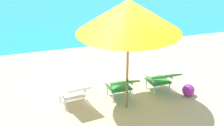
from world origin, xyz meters
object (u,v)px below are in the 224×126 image
object	(u,v)px
lounge_chair_center	(121,85)
beach_umbrella_center	(129,16)
beach_ball	(188,90)
lounge_chair_left	(73,92)
lounge_chair_right	(162,79)

from	to	relation	value
lounge_chair_center	beach_umbrella_center	world-z (taller)	beach_umbrella_center
beach_ball	lounge_chair_center	bearing A→B (deg)	168.84
lounge_chair_left	beach_ball	bearing A→B (deg)	-6.76
lounge_chair_center	lounge_chair_right	size ratio (longest dim) A/B	0.99
lounge_chair_right	beach_umbrella_center	size ratio (longest dim) A/B	0.29
lounge_chair_right	beach_ball	distance (m)	0.71
lounge_chair_right	beach_umbrella_center	distance (m)	2.06
lounge_chair_right	lounge_chair_center	bearing A→B (deg)	-179.94
lounge_chair_center	lounge_chair_right	distance (m)	1.07
lounge_chair_center	beach_umbrella_center	bearing A→B (deg)	-90.11
lounge_chair_right	beach_umbrella_center	bearing A→B (deg)	-161.90
beach_umbrella_center	beach_ball	size ratio (longest dim) A/B	10.18
lounge_chair_left	beach_umbrella_center	bearing A→B (deg)	-17.20
beach_umbrella_center	lounge_chair_center	bearing A→B (deg)	89.89
lounge_chair_left	beach_ball	xyz separation A→B (m)	(2.79, -0.33, -0.25)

